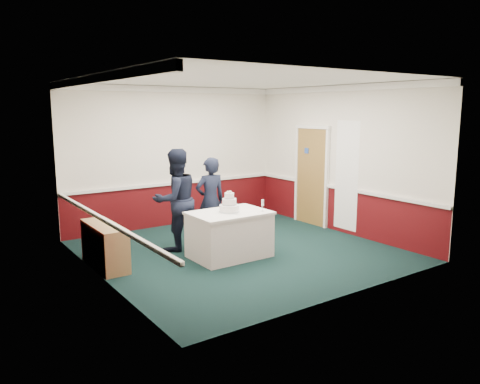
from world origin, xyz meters
TOP-DOWN VIEW (x-y plane):
  - ground at (0.00, 0.00)m, footprint 5.00×5.00m
  - room_shell at (0.08, 0.61)m, footprint 5.00×5.00m
  - sideboard at (-2.28, 0.55)m, footprint 0.41×1.20m
  - cake_table at (-0.34, -0.16)m, footprint 1.32×0.92m
  - wedding_cake at (-0.34, -0.16)m, footprint 0.35×0.35m
  - cake_knife at (-0.37, -0.36)m, footprint 0.07×0.22m
  - champagne_flute at (0.16, -0.44)m, footprint 0.05×0.05m
  - person_man at (-0.89, 0.76)m, footprint 0.95×0.78m
  - person_woman at (-0.17, 0.76)m, footprint 0.63×0.44m

SIDE VIEW (x-z plane):
  - ground at x=0.00m, z-range 0.00..0.00m
  - sideboard at x=-2.28m, z-range 0.00..0.70m
  - cake_table at x=-0.34m, z-range 0.01..0.80m
  - cake_knife at x=-0.37m, z-range 0.79..0.79m
  - person_woman at x=-0.17m, z-range 0.00..1.64m
  - wedding_cake at x=-0.34m, z-range 0.72..1.08m
  - person_man at x=-0.89m, z-range 0.00..1.83m
  - champagne_flute at x=0.16m, z-range 0.83..1.03m
  - room_shell at x=0.08m, z-range 0.47..3.47m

